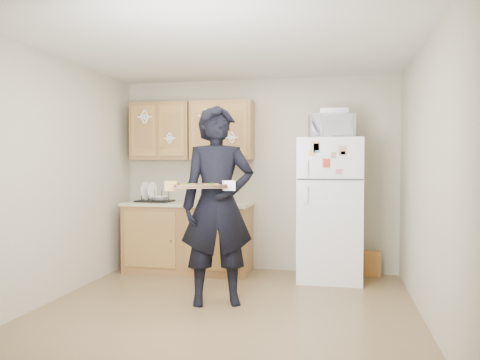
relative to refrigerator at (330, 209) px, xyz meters
name	(u,v)px	position (x,y,z in m)	size (l,w,h in m)	color
floor	(225,311)	(-0.95, -1.43, -0.85)	(3.60, 3.60, 0.00)	brown
ceiling	(225,45)	(-0.95, -1.43, 1.65)	(3.60, 3.60, 0.00)	silver
wall_back	(257,175)	(-0.95, 0.37, 0.40)	(3.60, 0.04, 2.50)	#B2AA90
wall_front	(151,190)	(-0.95, -3.23, 0.40)	(3.60, 0.04, 2.50)	#B2AA90
wall_left	(54,178)	(-2.75, -1.43, 0.40)	(0.04, 3.60, 2.50)	#B2AA90
wall_right	(428,181)	(0.85, -1.43, 0.40)	(0.04, 3.60, 2.50)	#B2AA90
refrigerator	(330,209)	(0.00, 0.00, 0.00)	(0.75, 0.70, 1.70)	white
base_cabinet	(188,238)	(-1.80, 0.05, -0.42)	(1.60, 0.60, 0.86)	brown
countertop	(188,204)	(-1.80, 0.05, 0.03)	(1.64, 0.64, 0.04)	beige
upper_cab_left	(162,132)	(-2.20, 0.18, 0.98)	(0.80, 0.33, 0.75)	brown
upper_cab_right	(222,131)	(-1.38, 0.18, 0.98)	(0.80, 0.33, 0.75)	brown
cereal_box	(372,264)	(0.52, 0.24, -0.69)	(0.20, 0.07, 0.32)	#CA9247
person	(218,205)	(-1.08, -1.23, 0.13)	(0.72, 0.47, 1.97)	black
baking_tray	(200,187)	(-1.18, -1.51, 0.33)	(0.48, 0.35, 0.04)	black
pizza_front_left	(188,185)	(-1.26, -1.62, 0.35)	(0.16, 0.16, 0.02)	orange
pizza_front_right	(213,185)	(-1.04, -1.55, 0.35)	(0.16, 0.16, 0.02)	orange
pizza_back_left	(188,185)	(-1.31, -1.47, 0.35)	(0.16, 0.16, 0.02)	orange
pizza_back_right	(211,184)	(-1.10, -1.40, 0.35)	(0.16, 0.16, 0.02)	orange
microwave	(331,126)	(0.01, -0.05, 0.99)	(0.51, 0.34, 0.28)	white
foil_pan	(334,112)	(0.04, -0.02, 1.16)	(0.32, 0.22, 0.07)	silver
dish_rack	(155,195)	(-2.25, 0.04, 0.14)	(0.44, 0.33, 0.18)	black
bowl	(160,198)	(-2.18, 0.04, 0.10)	(0.21, 0.21, 0.05)	white
soap_bottle	(224,197)	(-1.30, -0.03, 0.13)	(0.08, 0.08, 0.17)	white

